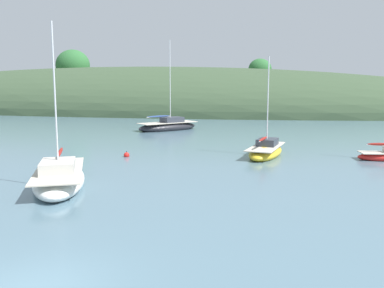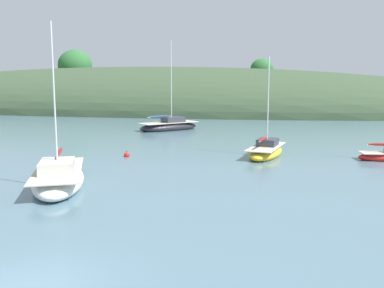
{
  "view_description": "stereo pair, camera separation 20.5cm",
  "coord_description": "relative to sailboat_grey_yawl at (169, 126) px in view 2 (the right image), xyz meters",
  "views": [
    {
      "loc": [
        6.64,
        -9.53,
        5.6
      ],
      "look_at": [
        0.0,
        20.0,
        1.2
      ],
      "focal_mm": 39.14,
      "sensor_mm": 36.0,
      "label": 1
    },
    {
      "loc": [
        6.84,
        -9.49,
        5.6
      ],
      "look_at": [
        0.0,
        20.0,
        1.2
      ],
      "focal_mm": 39.14,
      "sensor_mm": 36.0,
      "label": 2
    }
  ],
  "objects": [
    {
      "name": "sailboat_cream_ketch",
      "position": [
        1.86,
        -28.16,
        -0.01
      ],
      "size": [
        5.79,
        8.18,
        9.05
      ],
      "color": "white",
      "rests_on": "ground"
    },
    {
      "name": "mooring_buoy_outer",
      "position": [
        1.95,
        -18.52,
        -0.35
      ],
      "size": [
        0.44,
        0.44,
        0.54
      ],
      "color": "red",
      "rests_on": "ground"
    },
    {
      "name": "sailboat_grey_yawl",
      "position": [
        0.0,
        0.0,
        0.0
      ],
      "size": [
        7.19,
        7.67,
        10.92
      ],
      "color": "#232328",
      "rests_on": "ground"
    },
    {
      "name": "sailboat_orange_cutter",
      "position": [
        12.4,
        -15.78,
        -0.08
      ],
      "size": [
        3.19,
        6.64,
        7.87
      ],
      "color": "gold",
      "rests_on": "ground"
    },
    {
      "name": "far_shoreline_hill",
      "position": [
        -17.89,
        33.26,
        -0.42
      ],
      "size": [
        150.0,
        36.0,
        21.81
      ],
      "color": "#384C33",
      "rests_on": "ground"
    }
  ]
}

